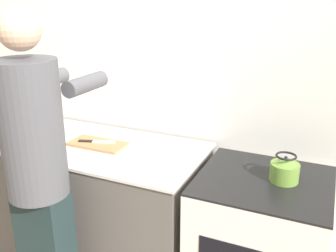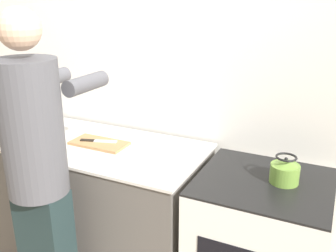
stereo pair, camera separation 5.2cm
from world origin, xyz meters
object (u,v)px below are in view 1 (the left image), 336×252
knife (96,142)px  bowl_prep (18,130)px  kettle (285,170)px  cutting_board (98,144)px  person (38,169)px  oven (258,248)px  canister_jar (43,116)px

knife → bowl_prep: 0.61m
kettle → bowl_prep: kettle is taller
cutting_board → bowl_prep: bowl_prep is taller
person → kettle: bearing=26.3°
person → bowl_prep: size_ratio=9.40×
cutting_board → knife: bearing=162.5°
oven → cutting_board: bearing=179.1°
bowl_prep → canister_jar: 0.23m
cutting_board → canister_jar: canister_jar is taller
cutting_board → kettle: (1.19, 0.01, 0.04)m
cutting_board → knife: knife is taller
person → bowl_prep: person is taller
oven → knife: bearing=178.9°
bowl_prep → knife: bearing=7.1°
canister_jar → cutting_board: bearing=-14.9°
kettle → canister_jar: canister_jar is taller
kettle → bowl_prep: 1.82m
person → kettle: 1.31m
knife → kettle: size_ratio=1.60×
kettle → bowl_prep: (-1.81, -0.08, -0.01)m
oven → cutting_board: cutting_board is taller
knife → kettle: kettle is taller
oven → canister_jar: 1.78m
person → bowl_prep: bearing=142.3°
oven → kettle: size_ratio=5.76×
person → canister_jar: size_ratio=11.55×
oven → canister_jar: size_ratio=5.72×
bowl_prep → canister_jar: bearing=82.8°
bowl_prep → canister_jar: canister_jar is taller
oven → person: (-1.07, -0.55, 0.54)m
knife → bowl_prep: (-0.60, -0.08, 0.02)m
cutting_board → canister_jar: 0.62m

